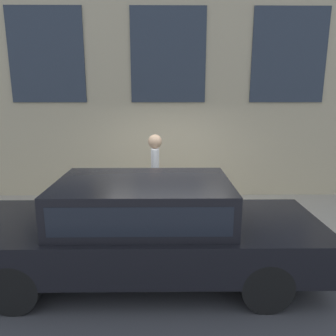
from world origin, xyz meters
name	(u,v)px	position (x,y,z in m)	size (l,w,h in m)	color
ground_plane	(170,241)	(0.00, 0.00, 0.00)	(80.00, 80.00, 0.00)	#47474C
sidewalk	(169,214)	(1.17, 0.00, 0.07)	(2.35, 60.00, 0.14)	#A8A093
building_facade	(168,55)	(2.50, 0.00, 3.54)	(0.33, 40.00, 7.08)	#C6B793
fire_hydrant	(181,204)	(0.51, -0.24, 0.53)	(0.28, 0.41, 0.78)	gold
person	(155,168)	(0.87, 0.28, 1.18)	(0.42, 0.28, 1.74)	#998466
parked_car_charcoal_near	(144,225)	(-1.19, 0.39, 0.83)	(1.80, 5.06, 1.48)	black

